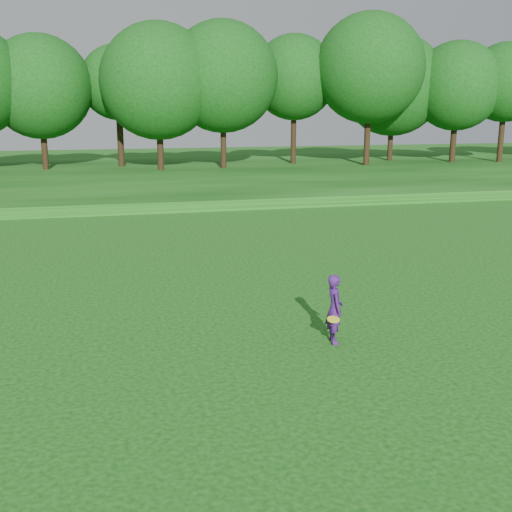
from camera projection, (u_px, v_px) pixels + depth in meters
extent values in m
plane|color=#0F400C|center=(243.00, 337.00, 16.06)|extent=(140.00, 140.00, 0.00)
cube|color=#0F400C|center=(147.00, 177.00, 48.15)|extent=(130.00, 30.00, 0.60)
cube|color=gray|center=(165.00, 210.00, 34.97)|extent=(130.00, 1.60, 0.04)
imported|color=#401666|center=(334.00, 309.00, 15.53)|extent=(0.46, 0.66, 1.71)
cylinder|color=yellow|center=(333.00, 319.00, 15.13)|extent=(0.30, 0.30, 0.09)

